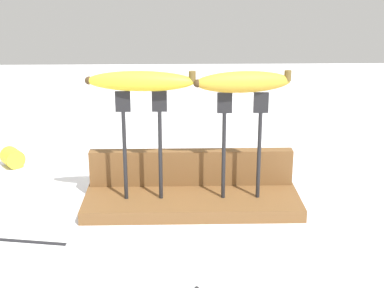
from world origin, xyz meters
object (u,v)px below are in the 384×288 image
banana_raised_left (140,81)px  banana_chunk_near (12,157)px  banana_raised_right (243,82)px  wire_coil (262,161)px  fork_stand_right (242,136)px  fork_stand_left (142,136)px  fork_fallen_far (5,239)px

banana_raised_left → banana_chunk_near: (-0.30, 0.24, -0.22)m
banana_raised_right → wire_coil: 0.35m
fork_stand_right → banana_raised_left: bearing=180.0°
fork_stand_right → banana_raised_right: 0.10m
banana_raised_left → fork_stand_right: bearing=-0.0°
fork_stand_left → banana_raised_left: bearing=175.3°
fork_stand_right → fork_fallen_far: size_ratio=1.22×
banana_raised_left → banana_chunk_near: 0.44m
banana_chunk_near → banana_raised_right: bearing=-26.4°
fork_stand_left → fork_stand_right: fork_stand_left is taller
fork_stand_left → banana_chunk_near: size_ratio=3.28×
banana_raised_left → fork_fallen_far: size_ratio=1.19×
banana_chunk_near → wire_coil: banana_chunk_near is taller
fork_fallen_far → wire_coil: fork_fallen_far is taller
banana_raised_left → wire_coil: size_ratio=1.65×
fork_stand_right → banana_chunk_near: bearing=153.6°
fork_fallen_far → fork_stand_left: bearing=27.8°
fork_fallen_far → wire_coil: bearing=37.9°
banana_raised_left → wire_coil: banana_raised_left is taller
fork_stand_right → banana_chunk_near: (-0.48, 0.24, -0.12)m
fork_stand_right → wire_coil: bearing=73.0°
fork_stand_right → wire_coil: fork_stand_right is taller
fork_stand_right → fork_fallen_far: bearing=-163.7°
fork_stand_left → fork_fallen_far: bearing=-152.2°
fork_stand_left → banana_raised_left: size_ratio=1.04×
banana_raised_right → banana_chunk_near: bearing=153.6°
fork_stand_left → wire_coil: (0.25, 0.25, -0.14)m
fork_stand_left → banana_chunk_near: bearing=141.9°
banana_chunk_near → fork_stand_right: bearing=-26.4°
banana_raised_right → fork_fallen_far: size_ratio=1.08×
fork_fallen_far → banana_raised_left: bearing=27.8°
fork_fallen_far → banana_chunk_near: (-0.08, 0.35, 0.02)m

